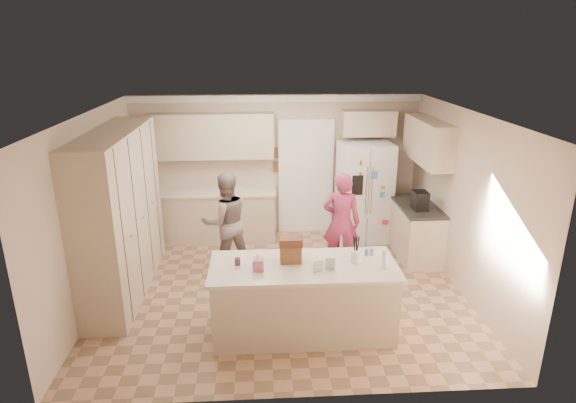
{
  "coord_description": "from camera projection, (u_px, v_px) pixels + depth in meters",
  "views": [
    {
      "loc": [
        -0.31,
        -6.35,
        3.52
      ],
      "look_at": [
        0.1,
        0.35,
        1.25
      ],
      "focal_mm": 30.0,
      "sensor_mm": 36.0,
      "label": 1
    }
  ],
  "objects": [
    {
      "name": "island_top",
      "position": [
        304.0,
        267.0,
        5.84
      ],
      "size": [
        2.28,
        0.96,
        0.05
      ],
      "primitive_type": "cube",
      "color": "beige",
      "rests_on": "island_base"
    },
    {
      "name": "shaker_pepper",
      "position": [
        372.0,
        252.0,
        6.07
      ],
      "size": [
        0.05,
        0.05,
        0.09
      ],
      "primitive_type": "cylinder",
      "color": "teal",
      "rests_on": "island_top"
    },
    {
      "name": "right_countertop",
      "position": [
        418.0,
        206.0,
        7.94
      ],
      "size": [
        0.63,
        1.24,
        0.04
      ],
      "primitive_type": "cube",
      "color": "#2D2B28",
      "rests_on": "right_base_cab"
    },
    {
      "name": "pantry_bank",
      "position": [
        120.0,
        213.0,
        6.83
      ],
      "size": [
        0.6,
        2.6,
        2.35
      ],
      "primitive_type": "cube",
      "color": "#C3AE96",
      "rests_on": "floor"
    },
    {
      "name": "back_base_cab",
      "position": [
        215.0,
        216.0,
        8.84
      ],
      "size": [
        2.2,
        0.6,
        0.88
      ],
      "primitive_type": "cube",
      "color": "#C3AE96",
      "rests_on": "floor"
    },
    {
      "name": "shaker_salt",
      "position": [
        367.0,
        252.0,
        6.07
      ],
      "size": [
        0.05,
        0.05,
        0.09
      ],
      "primitive_type": "cylinder",
      "color": "teal",
      "rests_on": "island_top"
    },
    {
      "name": "fridge_handle_l",
      "position": [
        366.0,
        191.0,
        8.27
      ],
      "size": [
        0.02,
        0.02,
        0.85
      ],
      "primitive_type": "cylinder",
      "color": "silver",
      "rests_on": "refrigerator"
    },
    {
      "name": "dollhouse_roof",
      "position": [
        291.0,
        241.0,
        5.83
      ],
      "size": [
        0.28,
        0.2,
        0.1
      ],
      "primitive_type": "cube",
      "color": "#592D1E",
      "rests_on": "dollhouse_body"
    },
    {
      "name": "right_upper_cab",
      "position": [
        428.0,
        141.0,
        7.8
      ],
      "size": [
        0.35,
        1.5,
        0.7
      ],
      "primitive_type": "cube",
      "color": "#C3AE96",
      "rests_on": "wall_right"
    },
    {
      "name": "teen_girl",
      "position": [
        341.0,
        222.0,
        7.52
      ],
      "size": [
        0.65,
        0.5,
        1.61
      ],
      "primitive_type": "imported",
      "rotation": [
        0.0,
        0.0,
        2.93
      ],
      "color": "#B13745",
      "rests_on": "floor"
    },
    {
      "name": "wall_frame_upper",
      "position": [
        277.0,
        153.0,
        8.8
      ],
      "size": [
        0.15,
        0.02,
        0.2
      ],
      "primitive_type": "cube",
      "color": "brown",
      "rests_on": "wall_back"
    },
    {
      "name": "fridge_magnets",
      "position": [
        368.0,
        199.0,
        8.33
      ],
      "size": [
        0.76,
        0.02,
        1.44
      ],
      "primitive_type": null,
      "color": "tan",
      "rests_on": "refrigerator"
    },
    {
      "name": "doorway_casing",
      "position": [
        306.0,
        179.0,
        8.97
      ],
      "size": [
        1.02,
        0.03,
        2.22
      ],
      "primitive_type": "cube",
      "color": "white",
      "rests_on": "floor"
    },
    {
      "name": "doorway_opening",
      "position": [
        306.0,
        178.0,
        9.01
      ],
      "size": [
        0.9,
        0.06,
        2.1
      ],
      "primitive_type": "cube",
      "color": "black",
      "rests_on": "floor"
    },
    {
      "name": "wall_frame_lower",
      "position": [
        277.0,
        167.0,
        8.89
      ],
      "size": [
        0.15,
        0.02,
        0.2
      ],
      "primitive_type": "cube",
      "color": "brown",
      "rests_on": "wall_back"
    },
    {
      "name": "ceiling",
      "position": [
        282.0,
        112.0,
        6.32
      ],
      "size": [
        5.2,
        4.6,
        0.02
      ],
      "primitive_type": "cube",
      "color": "white",
      "rests_on": "wall_back"
    },
    {
      "name": "dollhouse_body",
      "position": [
        291.0,
        253.0,
        5.88
      ],
      "size": [
        0.26,
        0.18,
        0.22
      ],
      "primitive_type": "cube",
      "color": "brown",
      "rests_on": "island_top"
    },
    {
      "name": "over_fridge_cab",
      "position": [
        368.0,
        123.0,
        8.59
      ],
      "size": [
        0.95,
        0.35,
        0.45
      ],
      "primitive_type": "cube",
      "color": "#C3AE96",
      "rests_on": "wall_back"
    },
    {
      "name": "wall_right",
      "position": [
        464.0,
        203.0,
        6.89
      ],
      "size": [
        0.02,
        4.6,
        2.6
      ],
      "primitive_type": "cube",
      "color": "beige",
      "rests_on": "ground"
    },
    {
      "name": "jam_jar",
      "position": [
        237.0,
        261.0,
        5.82
      ],
      "size": [
        0.07,
        0.07,
        0.09
      ],
      "primitive_type": "cylinder",
      "color": "#59263F",
      "rests_on": "island_top"
    },
    {
      "name": "fridge_dispenser",
      "position": [
        357.0,
        185.0,
        8.24
      ],
      "size": [
        0.22,
        0.03,
        0.35
      ],
      "primitive_type": "cube",
      "color": "black",
      "rests_on": "refrigerator"
    },
    {
      "name": "greeting_card_a",
      "position": [
        318.0,
        266.0,
        5.62
      ],
      "size": [
        0.12,
        0.06,
        0.16
      ],
      "primitive_type": "cube",
      "rotation": [
        0.15,
        0.0,
        0.2
      ],
      "color": "white",
      "rests_on": "island_top"
    },
    {
      "name": "coffee_maker",
      "position": [
        420.0,
        201.0,
        7.7
      ],
      "size": [
        0.22,
        0.28,
        0.3
      ],
      "primitive_type": "cube",
      "color": "black",
      "rests_on": "right_countertop"
    },
    {
      "name": "wall_left",
      "position": [
        92.0,
        210.0,
        6.59
      ],
      "size": [
        0.02,
        4.6,
        2.6
      ],
      "primitive_type": "cube",
      "color": "beige",
      "rests_on": "ground"
    },
    {
      "name": "greeting_card_b",
      "position": [
        330.0,
        264.0,
        5.68
      ],
      "size": [
        0.12,
        0.05,
        0.16
      ],
      "primitive_type": "cube",
      "rotation": [
        0.15,
        0.0,
        -0.1
      ],
      "color": "silver",
      "rests_on": "island_top"
    },
    {
      "name": "refrigerator",
      "position": [
        364.0,
        192.0,
        8.67
      ],
      "size": [
        0.96,
        0.78,
        1.8
      ],
      "primitive_type": "cube",
      "rotation": [
        0.0,
        0.0,
        0.09
      ],
      "color": "white",
      "rests_on": "floor"
    },
    {
      "name": "right_base_cab",
      "position": [
        416.0,
        232.0,
        8.09
      ],
      "size": [
        0.6,
        1.2,
        0.88
      ],
      "primitive_type": "cube",
      "color": "#C3AE96",
      "rests_on": "floor"
    },
    {
      "name": "fridge_handle_r",
      "position": [
        372.0,
        190.0,
        8.28
      ],
      "size": [
        0.02,
        0.02,
        0.85
      ],
      "primitive_type": "cylinder",
      "color": "silver",
      "rests_on": "refrigerator"
    },
    {
      "name": "crown_back",
      "position": [
        276.0,
        98.0,
        8.48
      ],
      "size": [
        5.2,
        0.08,
        0.12
      ],
      "primitive_type": "cube",
      "color": "white",
      "rests_on": "wall_back"
    },
    {
      "name": "tissue_box",
      "position": [
        258.0,
        265.0,
        5.68
      ],
      "size": [
        0.13,
        0.13,
        0.14
      ],
      "primitive_type": "cube",
      "color": "#CC6582",
      "rests_on": "island_top"
    },
    {
      "name": "wall_front",
      "position": [
        295.0,
        286.0,
        4.55
      ],
      "size": [
        5.2,
        0.02,
        2.6
      ],
      "primitive_type": "cube",
      "color": "beige",
      "rests_on": "ground"
    },
    {
      "name": "water_bottle",
      "position": [
        384.0,
        259.0,
        5.7
      ],
      "size": [
        0.07,
        0.07,
        0.24
      ],
      "primitive_type": "cylinder",
      "color": "silver",
      "rests_on": "island_top"
    },
    {
      "name": "tissue_plume",
      "position": [
        258.0,
        256.0,
        5.65
      ],
      "size": [
        0.08,
        0.08,
        0.08
      ],
      "primitive_type": "cone",
      "color": "white",
      "rests_on": "tissue_box"
    },
    {
      "name": "wall_back",
      "position": [
        276.0,
        165.0,
        8.92
      ],
      "size": [
        5.2,
        0.02,
        2.6
      ],
      "primitive_type": "cube",
      "color": "beige",
      "rests_on": "ground"
    },
    {
      "name": "back_countertop",
      "position": [
        213.0,
        192.0,
        8.68
      ],
      "size": [
        2.24,
        0.63,
        0.04
      ],
      "primitive_type": "cube",
      "color": "beige",
      "rests_on": "back_base_cab"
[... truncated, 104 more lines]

